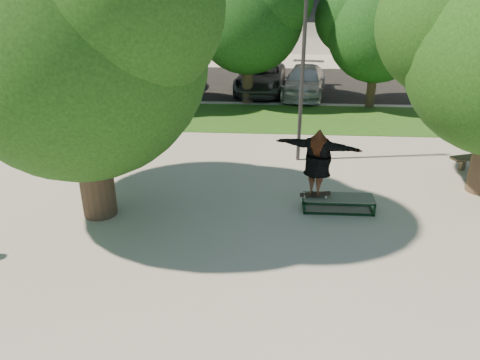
# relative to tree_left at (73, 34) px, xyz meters

# --- Properties ---
(ground) EXTENTS (120.00, 120.00, 0.00)m
(ground) POSITION_rel_tree_left_xyz_m (4.29, -1.09, -4.42)
(ground) COLOR gray
(ground) RESTS_ON ground
(grass_strip) EXTENTS (30.00, 4.00, 0.02)m
(grass_strip) POSITION_rel_tree_left_xyz_m (5.29, 8.41, -4.41)
(grass_strip) COLOR #204C15
(grass_strip) RESTS_ON ground
(asphalt_strip) EXTENTS (40.00, 8.00, 0.01)m
(asphalt_strip) POSITION_rel_tree_left_xyz_m (4.29, 14.91, -4.42)
(asphalt_strip) COLOR black
(asphalt_strip) RESTS_ON ground
(tree_left) EXTENTS (6.96, 5.95, 7.12)m
(tree_left) POSITION_rel_tree_left_xyz_m (0.00, 0.00, 0.00)
(tree_left) COLOR #38281E
(tree_left) RESTS_ON ground
(bg_tree_left) EXTENTS (5.28, 4.51, 5.77)m
(bg_tree_left) POSITION_rel_tree_left_xyz_m (-2.28, 9.98, -0.69)
(bg_tree_left) COLOR #38281E
(bg_tree_left) RESTS_ON ground
(bg_tree_mid) EXTENTS (5.76, 4.92, 6.24)m
(bg_tree_mid) POSITION_rel_tree_left_xyz_m (3.22, 10.98, -0.41)
(bg_tree_mid) COLOR #38281E
(bg_tree_mid) RESTS_ON ground
(bg_tree_right) EXTENTS (5.04, 4.31, 5.43)m
(bg_tree_right) POSITION_rel_tree_left_xyz_m (8.73, 10.47, -0.93)
(bg_tree_right) COLOR #38281E
(bg_tree_right) RESTS_ON ground
(lamppost) EXTENTS (0.25, 0.15, 6.11)m
(lamppost) POSITION_rel_tree_left_xyz_m (5.29, 3.91, -1.27)
(lamppost) COLOR #2D2D30
(lamppost) RESTS_ON ground
(grind_box) EXTENTS (1.80, 0.60, 0.38)m
(grind_box) POSITION_rel_tree_left_xyz_m (6.16, 0.49, -4.23)
(grind_box) COLOR #10311B
(grind_box) RESTS_ON ground
(skater_rig) EXTENTS (2.20, 1.22, 1.81)m
(skater_rig) POSITION_rel_tree_left_xyz_m (5.56, 0.49, -3.10)
(skater_rig) COLOR white
(skater_rig) RESTS_ON grind_box
(car_silver_a) EXTENTS (2.34, 4.79, 1.57)m
(car_silver_a) POSITION_rel_tree_left_xyz_m (-1.75, 12.91, -3.64)
(car_silver_a) COLOR #A8A7AC
(car_silver_a) RESTS_ON asphalt_strip
(car_dark) EXTENTS (1.65, 4.22, 1.37)m
(car_dark) POSITION_rel_tree_left_xyz_m (-0.71, 12.72, -3.74)
(car_dark) COLOR black
(car_dark) RESTS_ON asphalt_strip
(car_grey) EXTENTS (2.61, 5.20, 1.41)m
(car_grey) POSITION_rel_tree_left_xyz_m (3.84, 13.00, -3.72)
(car_grey) COLOR #4F4F53
(car_grey) RESTS_ON asphalt_strip
(car_silver_b) EXTENTS (2.53, 4.86, 1.35)m
(car_silver_b) POSITION_rel_tree_left_xyz_m (5.99, 12.41, -3.75)
(car_silver_b) COLOR silver
(car_silver_b) RESTS_ON asphalt_strip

